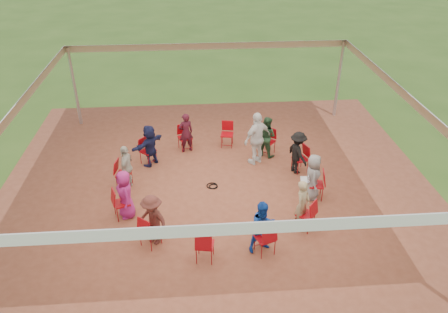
{
  "coord_description": "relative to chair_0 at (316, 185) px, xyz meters",
  "views": [
    {
      "loc": [
        -0.64,
        -10.61,
        7.47
      ],
      "look_at": [
        0.2,
        0.3,
        1.04
      ],
      "focal_mm": 35.0,
      "sensor_mm": 36.0,
      "label": 1
    }
  ],
  "objects": [
    {
      "name": "ground",
      "position": [
        -2.78,
        0.49,
        -0.45
      ],
      "size": [
        80.0,
        80.0,
        0.0
      ],
      "primitive_type": "plane",
      "color": "#36591C",
      "rests_on": "ground"
    },
    {
      "name": "dirt_patch",
      "position": [
        -2.78,
        0.49,
        -0.44
      ],
      "size": [
        13.0,
        13.0,
        0.0
      ],
      "primitive_type": "plane",
      "color": "brown",
      "rests_on": "ground"
    },
    {
      "name": "tent",
      "position": [
        -2.78,
        0.49,
        1.92
      ],
      "size": [
        10.33,
        10.33,
        3.0
      ],
      "color": "#B2B2B7",
      "rests_on": "ground"
    },
    {
      "name": "chair_0",
      "position": [
        0.0,
        0.0,
        0.0
      ],
      "size": [
        0.51,
        0.49,
        0.9
      ],
      "primitive_type": null,
      "rotation": [
        0.0,
        0.0,
        1.39
      ],
      "color": "#A1070F",
      "rests_on": "ground"
    },
    {
      "name": "chair_1",
      "position": [
        -0.13,
        1.46,
        0.0
      ],
      "size": [
        0.56,
        0.54,
        0.9
      ],
      "primitive_type": null,
      "rotation": [
        0.0,
        0.0,
        1.92
      ],
      "color": "#A1070F",
      "rests_on": "ground"
    },
    {
      "name": "chair_2",
      "position": [
        -0.96,
        2.66,
        0.0
      ],
      "size": [
        0.6,
        0.61,
        0.9
      ],
      "primitive_type": null,
      "rotation": [
        0.0,
        0.0,
        2.44
      ],
      "color": "#A1070F",
      "rests_on": "ground"
    },
    {
      "name": "chair_3",
      "position": [
        -2.29,
        3.28,
        0.0
      ],
      "size": [
        0.49,
        0.51,
        0.9
      ],
      "primitive_type": null,
      "rotation": [
        0.0,
        0.0,
        2.97
      ],
      "color": "#A1070F",
      "rests_on": "ground"
    },
    {
      "name": "chair_4",
      "position": [
        -3.75,
        3.15,
        0.0
      ],
      "size": [
        0.54,
        0.56,
        0.9
      ],
      "primitive_type": null,
      "rotation": [
        0.0,
        0.0,
        -2.79
      ],
      "color": "#A1070F",
      "rests_on": "ground"
    },
    {
      "name": "chair_5",
      "position": [
        -4.95,
        2.31,
        0.0
      ],
      "size": [
        0.61,
        0.6,
        0.9
      ],
      "primitive_type": null,
      "rotation": [
        0.0,
        0.0,
        -2.27
      ],
      "color": "#A1070F",
      "rests_on": "ground"
    },
    {
      "name": "chair_6",
      "position": [
        -5.57,
        0.99,
        0.0
      ],
      "size": [
        0.51,
        0.49,
        0.9
      ],
      "primitive_type": null,
      "rotation": [
        0.0,
        0.0,
        -1.75
      ],
      "color": "#A1070F",
      "rests_on": "ground"
    },
    {
      "name": "chair_7",
      "position": [
        -5.44,
        -0.47,
        0.0
      ],
      "size": [
        0.56,
        0.54,
        0.9
      ],
      "primitive_type": null,
      "rotation": [
        0.0,
        0.0,
        -1.22
      ],
      "color": "#A1070F",
      "rests_on": "ground"
    },
    {
      "name": "chair_8",
      "position": [
        -4.6,
        -1.67,
        0.0
      ],
      "size": [
        0.6,
        0.61,
        0.9
      ],
      "primitive_type": null,
      "rotation": [
        0.0,
        0.0,
        -0.7
      ],
      "color": "#A1070F",
      "rests_on": "ground"
    },
    {
      "name": "chair_9",
      "position": [
        -3.28,
        -2.29,
        0.0
      ],
      "size": [
        0.49,
        0.51,
        0.9
      ],
      "primitive_type": null,
      "rotation": [
        0.0,
        0.0,
        -0.18
      ],
      "color": "#A1070F",
      "rests_on": "ground"
    },
    {
      "name": "chair_10",
      "position": [
        -1.82,
        -2.16,
        0.0
      ],
      "size": [
        0.54,
        0.56,
        0.9
      ],
      "primitive_type": null,
      "rotation": [
        0.0,
        0.0,
        0.35
      ],
      "color": "#A1070F",
      "rests_on": "ground"
    },
    {
      "name": "chair_11",
      "position": [
        -0.62,
        -1.33,
        0.0
      ],
      "size": [
        0.61,
        0.6,
        0.9
      ],
      "primitive_type": null,
      "rotation": [
        0.0,
        0.0,
        0.87
      ],
      "color": "#A1070F",
      "rests_on": "ground"
    },
    {
      "name": "person_seated_0",
      "position": [
        -0.12,
        0.02,
        0.26
      ],
      "size": [
        0.5,
        0.74,
        1.4
      ],
      "primitive_type": "imported",
      "rotation": [
        0.0,
        0.0,
        1.39
      ],
      "color": "gray",
      "rests_on": "ground"
    },
    {
      "name": "person_seated_1",
      "position": [
        -0.24,
        1.42,
        0.26
      ],
      "size": [
        0.73,
        1.0,
        1.4
      ],
      "primitive_type": "imported",
      "rotation": [
        0.0,
        0.0,
        1.92
      ],
      "color": "black",
      "rests_on": "ground"
    },
    {
      "name": "person_seated_2",
      "position": [
        -1.04,
        2.57,
        0.26
      ],
      "size": [
        0.77,
        0.74,
        1.4
      ],
      "primitive_type": "imported",
      "rotation": [
        0.0,
        0.0,
        2.44
      ],
      "color": "#24462A",
      "rests_on": "ground"
    },
    {
      "name": "person_seated_3",
      "position": [
        -3.7,
        3.04,
        0.26
      ],
      "size": [
        0.59,
        0.49,
        1.4
      ],
      "primitive_type": "imported",
      "rotation": [
        0.0,
        0.0,
        -2.79
      ],
      "color": "#3D0F1B",
      "rests_on": "ground"
    },
    {
      "name": "person_seated_4",
      "position": [
        -4.85,
        2.24,
        0.26
      ],
      "size": [
        1.21,
        1.3,
        1.4
      ],
      "primitive_type": "imported",
      "rotation": [
        0.0,
        0.0,
        -2.27
      ],
      "color": "#191D44",
      "rests_on": "ground"
    },
    {
      "name": "person_seated_5",
      "position": [
        -5.45,
        0.97,
        0.26
      ],
      "size": [
        0.56,
        0.88,
        1.4
      ],
      "primitive_type": "imported",
      "rotation": [
        0.0,
        0.0,
        -1.75
      ],
      "color": "#B8B4A3",
      "rests_on": "ground"
    },
    {
      "name": "person_seated_6",
      "position": [
        -5.33,
        -0.43,
        0.26
      ],
      "size": [
        0.59,
        0.77,
        1.4
      ],
      "primitive_type": "imported",
      "rotation": [
        0.0,
        0.0,
        -1.22
      ],
      "color": "#9B1D6A",
      "rests_on": "ground"
    },
    {
      "name": "person_seated_7",
      "position": [
        -4.53,
        -1.58,
        0.26
      ],
      "size": [
        0.98,
        0.92,
        1.4
      ],
      "primitive_type": "imported",
      "rotation": [
        0.0,
        0.0,
        -0.7
      ],
      "color": "#562721",
      "rests_on": "ground"
    },
    {
      "name": "person_seated_8",
      "position": [
        -1.86,
        -2.05,
        0.26
      ],
      "size": [
        0.77,
        0.6,
        1.4
      ],
      "primitive_type": "imported",
      "rotation": [
        0.0,
        0.0,
        0.35
      ],
      "color": "#113A9B",
      "rests_on": "ground"
    },
    {
      "name": "person_seated_9",
      "position": [
        -0.71,
        -1.25,
        0.26
      ],
      "size": [
        0.58,
        0.61,
        1.4
      ],
      "primitive_type": "imported",
      "rotation": [
        0.0,
        0.0,
        0.87
      ],
      "color": "tan",
      "rests_on": "ground"
    },
    {
      "name": "standing_person",
      "position": [
        -1.42,
        2.08,
        0.45
      ],
      "size": [
        1.17,
        1.04,
        1.79
      ],
      "primitive_type": "imported",
      "rotation": [
        0.0,
        0.0,
        3.75
      ],
      "color": "silver",
      "rests_on": "ground"
    },
    {
      "name": "cable_coil",
      "position": [
        -2.93,
        0.79,
        -0.43
      ],
      "size": [
        0.36,
        0.36,
        0.03
      ],
      "rotation": [
        0.0,
        0.0,
        -0.06
      ],
      "color": "black",
      "rests_on": "ground"
    },
    {
      "name": "laptop",
      "position": [
        -0.28,
        0.05,
        0.21
      ],
      "size": [
        0.32,
        0.37,
        0.23
      ],
      "rotation": [
        0.0,
        0.0,
        1.39
      ],
      "color": "#B7B7BC",
      "rests_on": "ground"
    }
  ]
}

